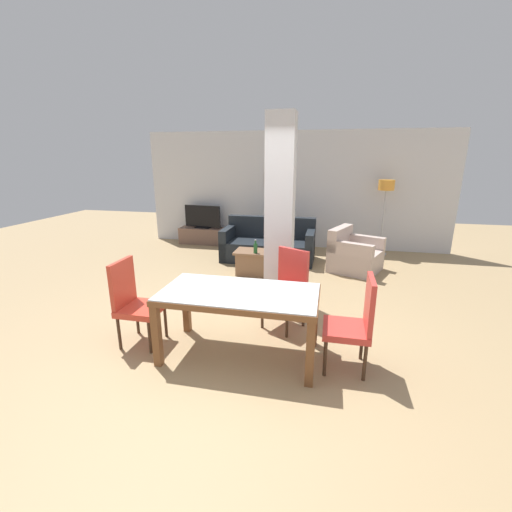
{
  "coord_description": "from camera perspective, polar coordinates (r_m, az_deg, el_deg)",
  "views": [
    {
      "loc": [
        0.89,
        -3.25,
        2.13
      ],
      "look_at": [
        0.0,
        0.83,
        0.91
      ],
      "focal_mm": 24.0,
      "sensor_mm": 36.0,
      "label": 1
    }
  ],
  "objects": [
    {
      "name": "divider_pillar",
      "position": [
        4.88,
        4.02,
        7.08
      ],
      "size": [
        0.39,
        0.36,
        2.7
      ],
      "color": "silver",
      "rests_on": "ground_plane"
    },
    {
      "name": "ground_plane",
      "position": [
        3.98,
        -2.67,
        -16.0
      ],
      "size": [
        18.0,
        18.0,
        0.0
      ],
      "primitive_type": "plane",
      "color": "tan"
    },
    {
      "name": "dining_chair_head_left",
      "position": [
        4.21,
        -19.7,
        -6.88
      ],
      "size": [
        0.46,
        0.46,
        1.0
      ],
      "rotation": [
        0.0,
        0.0,
        -1.57
      ],
      "color": "red",
      "rests_on": "ground_plane"
    },
    {
      "name": "back_wall",
      "position": [
        8.31,
        6.23,
        10.84
      ],
      "size": [
        7.2,
        0.09,
        2.7
      ],
      "color": "silver",
      "rests_on": "ground_plane"
    },
    {
      "name": "floor_lamp",
      "position": [
        7.98,
        20.81,
        9.93
      ],
      "size": [
        0.33,
        0.33,
        1.65
      ],
      "color": "#B7B7BC",
      "rests_on": "ground_plane"
    },
    {
      "name": "tv_stand",
      "position": [
        8.75,
        -8.76,
        3.37
      ],
      "size": [
        1.18,
        0.4,
        0.4
      ],
      "color": "brown",
      "rests_on": "ground_plane"
    },
    {
      "name": "dining_chair_far_right",
      "position": [
        4.39,
        5.26,
        -4.99
      ],
      "size": [
        0.62,
        0.62,
        1.0
      ],
      "rotation": [
        0.0,
        0.0,
        2.67
      ],
      "color": "red",
      "rests_on": "ground_plane"
    },
    {
      "name": "armchair",
      "position": [
        6.83,
        15.96,
        0.01
      ],
      "size": [
        1.11,
        1.12,
        0.82
      ],
      "rotation": [
        0.0,
        0.0,
        4.32
      ],
      "color": "#C1ABA0",
      "rests_on": "ground_plane"
    },
    {
      "name": "tv_screen",
      "position": [
        8.66,
        -8.89,
        6.43
      ],
      "size": [
        0.94,
        0.23,
        0.56
      ],
      "rotation": [
        0.0,
        0.0,
        3.05
      ],
      "color": "black",
      "rests_on": "tv_stand"
    },
    {
      "name": "sofa",
      "position": [
        7.28,
        2.15,
        1.71
      ],
      "size": [
        1.91,
        0.92,
        0.87
      ],
      "rotation": [
        0.0,
        0.0,
        3.14
      ],
      "color": "black",
      "rests_on": "ground_plane"
    },
    {
      "name": "dining_table",
      "position": [
        3.7,
        -2.79,
        -8.13
      ],
      "size": [
        1.67,
        0.86,
        0.76
      ],
      "color": "brown",
      "rests_on": "ground_plane"
    },
    {
      "name": "dining_chair_head_right",
      "position": [
        3.63,
        16.21,
        -10.35
      ],
      "size": [
        0.46,
        0.46,
        1.0
      ],
      "rotation": [
        0.0,
        0.0,
        1.57
      ],
      "color": "red",
      "rests_on": "ground_plane"
    },
    {
      "name": "bottle",
      "position": [
        6.15,
        -0.09,
        1.35
      ],
      "size": [
        0.07,
        0.07,
        0.25
      ],
      "color": "#194C23",
      "rests_on": "coffee_table"
    },
    {
      "name": "coffee_table",
      "position": [
        6.38,
        -0.29,
        -1.02
      ],
      "size": [
        0.71,
        0.48,
        0.45
      ],
      "color": "brown",
      "rests_on": "ground_plane"
    }
  ]
}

